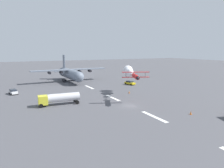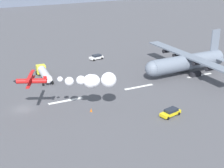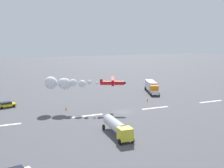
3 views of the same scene
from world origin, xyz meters
name	(u,v)px [view 2 (image 2 of 3)]	position (x,y,z in m)	size (l,w,h in m)	color
ground_plane	(23,109)	(0.00, 0.00, 0.00)	(440.00, 440.00, 0.00)	#4C4C51
runway_stripe_4	(66,101)	(9.54, 0.00, 0.01)	(8.00, 0.90, 0.01)	white
runway_stripe_5	(139,87)	(28.61, 0.00, 0.01)	(8.00, 0.90, 0.01)	white
runway_stripe_6	(199,75)	(47.69, 0.00, 0.01)	(8.00, 0.90, 0.01)	white
cargo_transport_plane	(184,62)	(43.96, 2.52, 3.51)	(24.48, 32.80, 11.46)	slate
stunt_biplane_red	(90,81)	(12.45, -7.45, 6.97)	(19.38, 11.48, 3.30)	red
fuel_tanker_truck	(44,73)	(8.90, 15.68, 1.75)	(3.35, 10.31, 2.90)	yellow
followme_car_yellow	(171,112)	(26.45, -16.47, 0.81)	(4.87, 2.83, 1.52)	yellow
airport_staff_sedan	(96,57)	(28.27, 25.67, 0.81)	(4.61, 2.71, 1.52)	white
traffic_cone_far	(91,110)	(12.59, -7.58, 0.38)	(0.44, 0.44, 0.75)	orange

